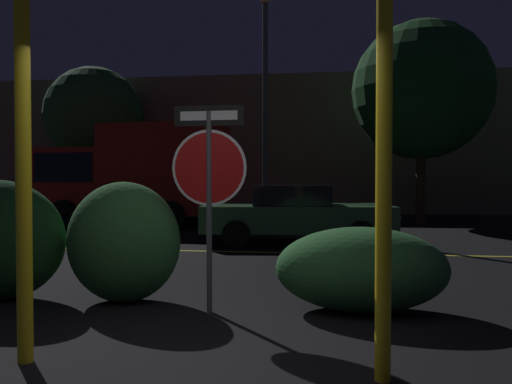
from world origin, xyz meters
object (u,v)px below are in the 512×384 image
(tree_0, at_px, (421,91))
(tree_2, at_px, (94,116))
(delivery_truck, at_px, (134,173))
(stop_sign, at_px, (209,169))
(yellow_pole_left, at_px, (23,157))
(street_lamp, at_px, (265,80))
(yellow_pole_right, at_px, (384,166))
(passing_car_2, at_px, (296,214))
(hedge_bush_3, at_px, (361,269))
(hedge_bush_2, at_px, (124,242))

(tree_0, bearing_deg, tree_2, 166.87)
(tree_2, bearing_deg, delivery_truck, -53.61)
(stop_sign, height_order, yellow_pole_left, yellow_pole_left)
(delivery_truck, relative_size, street_lamp, 0.83)
(yellow_pole_right, height_order, tree_2, tree_2)
(delivery_truck, bearing_deg, passing_car_2, -120.87)
(street_lamp, height_order, tree_0, street_lamp)
(hedge_bush_3, xyz_separation_m, passing_car_2, (-0.99, 5.82, 0.21))
(yellow_pole_right, xyz_separation_m, hedge_bush_2, (-2.75, 1.99, -0.84))
(passing_car_2, bearing_deg, yellow_pole_right, 2.55)
(stop_sign, xyz_separation_m, tree_2, (-8.22, 14.72, 2.56))
(stop_sign, relative_size, yellow_pole_left, 0.69)
(yellow_pole_right, bearing_deg, hedge_bush_3, 89.86)
(yellow_pole_left, distance_m, tree_0, 14.80)
(yellow_pole_right, xyz_separation_m, tree_0, (2.89, 13.41, 2.84))
(yellow_pole_right, height_order, delivery_truck, delivery_truck)
(hedge_bush_2, height_order, tree_0, tree_0)
(hedge_bush_3, bearing_deg, passing_car_2, 99.64)
(passing_car_2, bearing_deg, stop_sign, -10.97)
(hedge_bush_3, relative_size, street_lamp, 0.26)
(delivery_truck, xyz_separation_m, tree_0, (9.18, 1.88, 2.74))
(hedge_bush_3, bearing_deg, stop_sign, -172.10)
(stop_sign, relative_size, yellow_pole_right, 0.73)
(hedge_bush_2, xyz_separation_m, tree_0, (5.64, 11.43, 3.68))
(yellow_pole_left, xyz_separation_m, street_lamp, (0.70, 11.32, 2.81))
(stop_sign, relative_size, street_lamp, 0.31)
(delivery_truck, height_order, tree_2, tree_2)
(hedge_bush_3, relative_size, passing_car_2, 0.43)
(delivery_truck, relative_size, tree_2, 0.96)
(hedge_bush_2, relative_size, street_lamp, 0.20)
(stop_sign, height_order, yellow_pole_right, yellow_pole_right)
(hedge_bush_2, distance_m, tree_2, 16.42)
(delivery_truck, bearing_deg, street_lamp, -87.67)
(hedge_bush_2, relative_size, passing_car_2, 0.32)
(passing_car_2, relative_size, street_lamp, 0.62)
(stop_sign, xyz_separation_m, delivery_truck, (-4.64, 9.86, 0.08))
(yellow_pole_left, xyz_separation_m, hedge_bush_2, (0.02, 1.97, -0.92))
(yellow_pole_right, height_order, passing_car_2, yellow_pole_right)
(yellow_pole_right, bearing_deg, tree_0, 77.84)
(stop_sign, height_order, hedge_bush_2, stop_sign)
(hedge_bush_2, xyz_separation_m, hedge_bush_3, (2.75, -0.09, -0.25))
(yellow_pole_right, xyz_separation_m, hedge_bush_3, (0.00, 1.90, -1.08))
(stop_sign, xyz_separation_m, hedge_bush_3, (1.65, 0.23, -1.10))
(yellow_pole_left, height_order, hedge_bush_2, yellow_pole_left)
(yellow_pole_right, relative_size, delivery_truck, 0.52)
(hedge_bush_3, relative_size, tree_0, 0.28)
(passing_car_2, bearing_deg, yellow_pole_left, -17.79)
(yellow_pole_left, relative_size, street_lamp, 0.46)
(yellow_pole_left, distance_m, hedge_bush_2, 2.17)
(tree_2, bearing_deg, stop_sign, -60.81)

